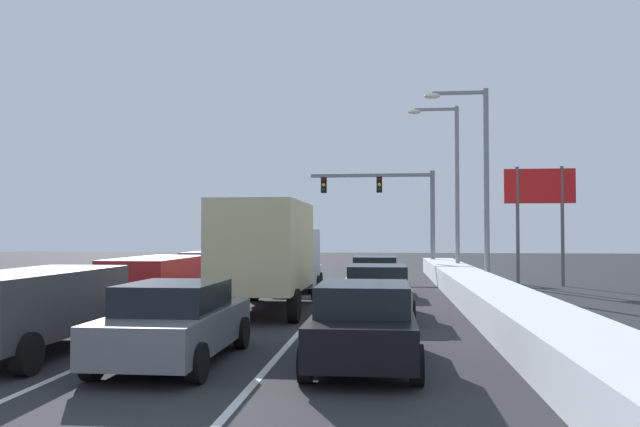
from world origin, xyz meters
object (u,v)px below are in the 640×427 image
at_px(sedan_black_right_lane_nearest, 364,323).
at_px(roadside_sign_right, 540,199).
at_px(suv_charcoal_left_lane_nearest, 30,304).
at_px(suv_red_left_lane_second, 158,278).
at_px(sedan_tan_right_lane_second, 378,291).
at_px(street_lamp_right_mid, 451,177).
at_px(box_truck_center_lane_second, 270,250).
at_px(street_lamp_right_near, 478,170).
at_px(sedan_white_center_lane_third, 295,272).
at_px(sedan_green_right_lane_third, 375,275).
at_px(suv_navy_left_lane_third, 219,267).
at_px(traffic_light_gantry, 394,199).
at_px(sedan_gray_center_lane_nearest, 176,322).

relative_size(sedan_black_right_lane_nearest, roadside_sign_right, 0.82).
distance_m(suv_charcoal_left_lane_nearest, suv_red_left_lane_second, 7.15).
bearing_deg(sedan_tan_right_lane_second, street_lamp_right_mid, 76.57).
bearing_deg(suv_charcoal_left_lane_nearest, roadside_sign_right, 51.93).
height_order(sedan_tan_right_lane_second, street_lamp_right_mid, street_lamp_right_mid).
relative_size(sedan_tan_right_lane_second, box_truck_center_lane_second, 0.63).
bearing_deg(street_lamp_right_near, sedan_white_center_lane_third, 179.39).
bearing_deg(roadside_sign_right, suv_red_left_lane_second, -142.53).
distance_m(sedan_white_center_lane_third, suv_charcoal_left_lane_nearest, 15.04).
bearing_deg(box_truck_center_lane_second, sedan_green_right_lane_third, 60.57).
height_order(suv_navy_left_lane_third, roadside_sign_right, roadside_sign_right).
height_order(traffic_light_gantry, street_lamp_right_near, street_lamp_right_near).
bearing_deg(suv_red_left_lane_second, street_lamp_right_near, 34.57).
distance_m(sedan_black_right_lane_nearest, sedan_green_right_lane_third, 13.30).
distance_m(street_lamp_right_mid, roadside_sign_right, 5.23).
bearing_deg(street_lamp_right_mid, box_truck_center_lane_second, -116.58).
height_order(sedan_white_center_lane_third, roadside_sign_right, roadside_sign_right).
xyz_separation_m(sedan_tan_right_lane_second, suv_charcoal_left_lane_nearest, (-6.80, -6.37, 0.25)).
relative_size(sedan_black_right_lane_nearest, box_truck_center_lane_second, 0.63).
xyz_separation_m(traffic_light_gantry, roadside_sign_right, (6.59, -8.55, -0.48)).
bearing_deg(sedan_gray_center_lane_nearest, roadside_sign_right, 59.17).
bearing_deg(suv_charcoal_left_lane_nearest, sedan_white_center_lane_third, 77.87).
bearing_deg(suv_navy_left_lane_third, suv_charcoal_left_lane_nearest, -90.25).
bearing_deg(suv_red_left_lane_second, sedan_white_center_lane_third, 67.05).
height_order(suv_charcoal_left_lane_nearest, street_lamp_right_mid, street_lamp_right_mid).
relative_size(sedan_tan_right_lane_second, sedan_green_right_lane_third, 1.00).
relative_size(suv_red_left_lane_second, traffic_light_gantry, 0.65).
distance_m(sedan_tan_right_lane_second, roadside_sign_right, 14.07).
xyz_separation_m(suv_navy_left_lane_third, street_lamp_right_near, (10.75, 0.65, 4.01)).
bearing_deg(roadside_sign_right, box_truck_center_lane_second, -135.50).
xyz_separation_m(sedan_black_right_lane_nearest, suv_red_left_lane_second, (-6.67, 7.33, 0.25)).
relative_size(sedan_white_center_lane_third, roadside_sign_right, 0.82).
bearing_deg(sedan_green_right_lane_third, street_lamp_right_mid, 65.44).
xyz_separation_m(sedan_gray_center_lane_nearest, traffic_light_gantry, (4.37, 26.91, 3.73)).
height_order(sedan_white_center_lane_third, street_lamp_right_near, street_lamp_right_near).
distance_m(sedan_black_right_lane_nearest, suv_red_left_lane_second, 9.91).
height_order(sedan_black_right_lane_nearest, traffic_light_gantry, traffic_light_gantry).
distance_m(box_truck_center_lane_second, roadside_sign_right, 15.08).
relative_size(sedan_white_center_lane_third, suv_red_left_lane_second, 0.92).
distance_m(suv_charcoal_left_lane_nearest, street_lamp_right_near, 18.62).
relative_size(sedan_black_right_lane_nearest, sedan_green_right_lane_third, 1.00).
xyz_separation_m(box_truck_center_lane_second, suv_charcoal_left_lane_nearest, (-3.42, -7.50, -0.88)).
height_order(sedan_tan_right_lane_second, sedan_gray_center_lane_nearest, same).
xyz_separation_m(box_truck_center_lane_second, roadside_sign_right, (10.65, 10.47, 2.12)).
xyz_separation_m(sedan_tan_right_lane_second, sedan_gray_center_lane_nearest, (-3.68, -6.76, 0.00)).
distance_m(box_truck_center_lane_second, suv_red_left_lane_second, 3.59).
distance_m(suv_charcoal_left_lane_nearest, traffic_light_gantry, 27.77).
xyz_separation_m(sedan_gray_center_lane_nearest, roadside_sign_right, (10.96, 18.36, 3.25)).
relative_size(sedan_green_right_lane_third, street_lamp_right_near, 0.53).
bearing_deg(street_lamp_right_mid, sedan_white_center_lane_third, -137.09).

